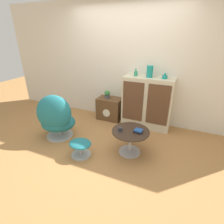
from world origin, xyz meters
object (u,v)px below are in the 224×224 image
at_px(potted_plant, 107,94).
at_px(egg_chair, 56,118).
at_px(tv_console, 110,108).
at_px(coffee_table, 130,137).
at_px(teacup, 120,129).
at_px(sideboard, 147,103).
at_px(vase_inner_left, 150,71).
at_px(vase_inner_right, 165,77).
at_px(vase_leftmost, 136,73).
at_px(book_stack, 138,131).
at_px(ottoman, 80,145).

bearing_deg(potted_plant, egg_chair, -114.06).
xyz_separation_m(tv_console, coffee_table, (0.87, -1.09, 0.04)).
relative_size(potted_plant, teacup, 1.74).
xyz_separation_m(sideboard, vase_inner_left, (-0.00, 0.00, 0.67)).
xyz_separation_m(tv_console, potted_plant, (-0.06, 0.00, 0.35)).
bearing_deg(vase_inner_right, vase_inner_left, 180.00).
distance_m(tv_console, vase_inner_left, 1.32).
xyz_separation_m(vase_inner_left, teacup, (-0.18, -1.15, -0.77)).
relative_size(tv_console, vase_inner_right, 5.14).
height_order(sideboard, teacup, sideboard).
xyz_separation_m(egg_chair, teacup, (1.31, 0.05, 0.03)).
distance_m(vase_inner_right, teacup, 1.42).
relative_size(sideboard, coffee_table, 1.74).
distance_m(vase_leftmost, potted_plant, 0.86).
distance_m(coffee_table, book_stack, 0.20).
xyz_separation_m(tv_console, vase_leftmost, (0.60, -0.01, 0.90)).
relative_size(ottoman, coffee_table, 0.61).
xyz_separation_m(coffee_table, book_stack, (0.13, 0.01, 0.16)).
bearing_deg(teacup, vase_leftmost, 95.33).
bearing_deg(vase_inner_left, potted_plant, 179.47).
bearing_deg(ottoman, teacup, 30.83).
xyz_separation_m(ottoman, potted_plant, (-0.19, 1.50, 0.42)).
height_order(egg_chair, teacup, egg_chair).
distance_m(egg_chair, vase_inner_left, 2.07).
xyz_separation_m(vase_inner_left, book_stack, (0.11, -1.07, -0.77)).
bearing_deg(potted_plant, coffee_table, -49.34).
bearing_deg(vase_leftmost, sideboard, -0.77).
xyz_separation_m(vase_inner_right, potted_plant, (-1.26, 0.01, -0.53)).
xyz_separation_m(ottoman, vase_inner_right, (1.07, 1.49, 0.95)).
distance_m(tv_console, vase_leftmost, 1.09).
bearing_deg(tv_console, teacup, -58.35).
relative_size(vase_leftmost, vase_inner_right, 1.36).
xyz_separation_m(vase_inner_right, book_stack, (-0.19, -1.07, -0.69)).
bearing_deg(tv_console, coffee_table, -51.24).
height_order(sideboard, potted_plant, sideboard).
xyz_separation_m(egg_chair, ottoman, (0.72, -0.30, -0.23)).
bearing_deg(ottoman, egg_chair, 157.16).
height_order(tv_console, vase_inner_left, vase_inner_left).
distance_m(vase_leftmost, teacup, 1.35).
bearing_deg(vase_inner_right, tv_console, 179.61).
bearing_deg(teacup, vase_inner_left, 81.08).
distance_m(vase_leftmost, vase_inner_left, 0.29).
height_order(ottoman, coffee_table, coffee_table).
relative_size(egg_chair, teacup, 8.72).
bearing_deg(egg_chair, vase_inner_right, 33.61).
height_order(coffee_table, teacup, teacup).
relative_size(sideboard, ottoman, 2.85).
bearing_deg(book_stack, vase_inner_right, 79.74).
relative_size(coffee_table, vase_inner_left, 2.71).
height_order(sideboard, vase_leftmost, vase_leftmost).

